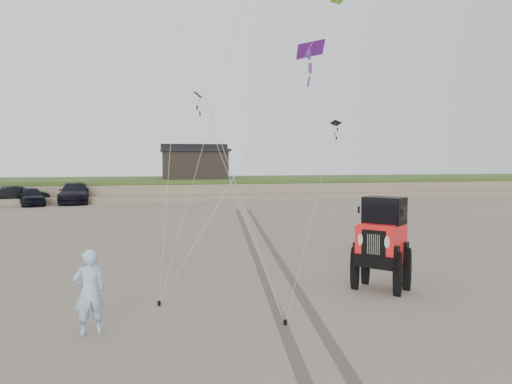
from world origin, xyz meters
TOP-DOWN VIEW (x-y plane):
  - ground at (0.00, 0.00)m, footprint 160.00×160.00m
  - dune_ridge at (0.00, 37.50)m, footprint 160.00×14.25m
  - cabin at (2.00, 37.00)m, footprint 6.40×5.40m
  - truck_a at (-11.40, 29.68)m, footprint 3.02×4.54m
  - truck_b at (-12.54, 31.00)m, footprint 4.72×3.07m
  - truck_c at (-8.36, 31.13)m, footprint 2.72×5.88m
  - jeep at (3.67, 0.64)m, footprint 5.67×5.45m
  - man at (-3.77, -1.25)m, footprint 0.73×0.57m
  - kite_flock at (3.56, 9.53)m, footprint 7.52×8.24m
  - stake_main at (-2.33, 0.46)m, footprint 0.08×0.08m
  - stake_aux at (0.31, -1.59)m, footprint 0.08×0.08m
  - tire_tracks at (2.00, 8.00)m, footprint 5.22×29.74m

SIDE VIEW (x-z plane):
  - ground at x=0.00m, z-range 0.00..0.00m
  - tire_tracks at x=2.00m, z-range 0.00..0.01m
  - stake_main at x=-2.33m, z-range 0.00..0.12m
  - stake_aux at x=0.31m, z-range 0.00..0.12m
  - truck_a at x=-11.40m, z-range 0.00..1.44m
  - truck_b at x=-12.54m, z-range 0.00..1.47m
  - dune_ridge at x=0.00m, z-range -0.04..1.68m
  - truck_c at x=-8.36m, z-range 0.00..1.66m
  - man at x=-3.77m, z-range 0.00..1.76m
  - jeep at x=3.67m, z-range 0.00..2.05m
  - cabin at x=2.00m, z-range 1.56..4.91m
  - kite_flock at x=3.56m, z-range 4.20..14.51m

